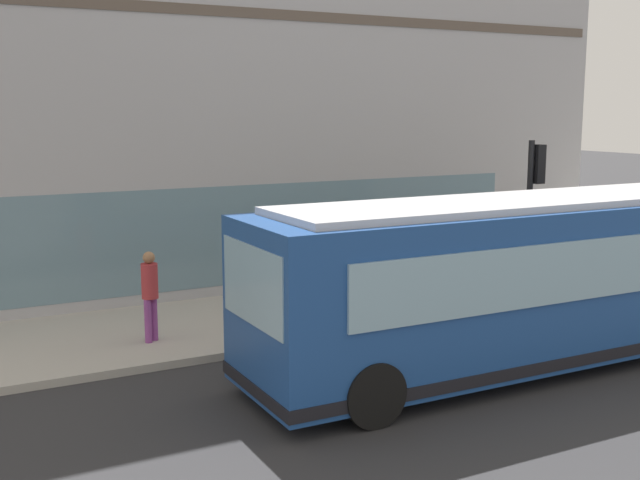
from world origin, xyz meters
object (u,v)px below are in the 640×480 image
pedestrian_near_hydrant (346,257)px  pedestrian_by_light_pole (400,248)px  city_bus_nearside (512,284)px  newspaper_vending_box (364,282)px  traffic_light_near_corner (534,189)px  pedestrian_walking_along_curb (527,231)px  fire_hydrant (472,273)px  pedestrian_near_building_entrance (150,290)px

pedestrian_near_hydrant → pedestrian_by_light_pole: pedestrian_by_light_pole is taller
city_bus_nearside → newspaper_vending_box: city_bus_nearside is taller
traffic_light_near_corner → newspaper_vending_box: size_ratio=4.17×
pedestrian_walking_along_curb → pedestrian_by_light_pole: pedestrian_by_light_pole is taller
pedestrian_by_light_pole → pedestrian_near_hydrant: bearing=74.9°
pedestrian_by_light_pole → fire_hydrant: bearing=-108.6°
traffic_light_near_corner → pedestrian_walking_along_curb: traffic_light_near_corner is taller
pedestrian_near_hydrant → newspaper_vending_box: 1.05m
fire_hydrant → pedestrian_walking_along_curb: size_ratio=0.42×
pedestrian_walking_along_curb → newspaper_vending_box: bearing=103.0°
fire_hydrant → pedestrian_near_hydrant: bearing=72.9°
fire_hydrant → newspaper_vending_box: bearing=89.9°
city_bus_nearside → pedestrian_near_building_entrance: city_bus_nearside is taller
pedestrian_near_hydrant → fire_hydrant: bearing=-107.1°
city_bus_nearside → pedestrian_walking_along_curb: (6.44, -6.31, -0.40)m
fire_hydrant → pedestrian_walking_along_curb: bearing=-65.0°
newspaper_vending_box → pedestrian_walking_along_curb: bearing=-77.0°
pedestrian_by_light_pole → newspaper_vending_box: bearing=112.9°
traffic_light_near_corner → pedestrian_near_building_entrance: (0.86, 8.90, -1.59)m
pedestrian_near_hydrant → pedestrian_near_building_entrance: bearing=108.2°
pedestrian_walking_along_curb → pedestrian_near_hydrant: size_ratio=1.11×
pedestrian_near_building_entrance → pedestrian_by_light_pole: pedestrian_by_light_pole is taller
fire_hydrant → pedestrian_near_building_entrance: (-0.81, 8.52, 0.66)m
city_bus_nearside → newspaper_vending_box: bearing=0.3°
city_bus_nearside → pedestrian_near_building_entrance: size_ratio=5.67×
pedestrian_near_building_entrance → pedestrian_walking_along_curb: pedestrian_near_building_entrance is taller
newspaper_vending_box → city_bus_nearside: bearing=-179.7°
fire_hydrant → pedestrian_by_light_pole: bearing=71.4°
pedestrian_near_building_entrance → pedestrian_by_light_pole: 6.88m
pedestrian_by_light_pole → city_bus_nearside: bearing=166.2°
pedestrian_near_hydrant → pedestrian_by_light_pole: bearing=-105.1°
pedestrian_near_hydrant → traffic_light_near_corner: bearing=-126.9°
pedestrian_walking_along_curb → pedestrian_near_hydrant: pedestrian_walking_along_curb is taller
traffic_light_near_corner → pedestrian_by_light_pole: (2.27, 2.16, -1.57)m
city_bus_nearside → pedestrian_near_hydrant: (5.93, -0.03, -0.51)m
pedestrian_walking_along_curb → newspaper_vending_box: pedestrian_walking_along_curb is taller
pedestrian_walking_along_curb → pedestrian_near_hydrant: bearing=94.7°
traffic_light_near_corner → fire_hydrant: 2.83m
city_bus_nearside → newspaper_vending_box: size_ratio=11.19×
fire_hydrant → newspaper_vending_box: newspaper_vending_box is taller
traffic_light_near_corner → pedestrian_by_light_pole: traffic_light_near_corner is taller
fire_hydrant → pedestrian_near_building_entrance: size_ratio=0.42×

